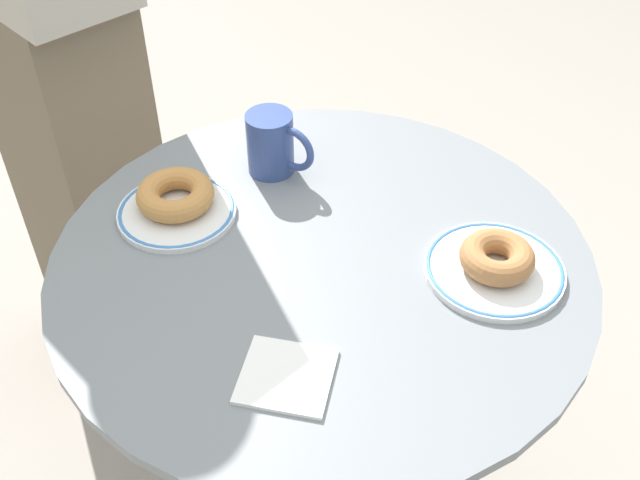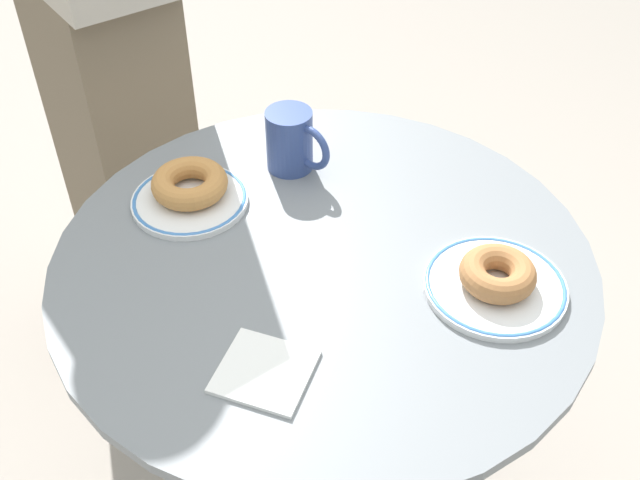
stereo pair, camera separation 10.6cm
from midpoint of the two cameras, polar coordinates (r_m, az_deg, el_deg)
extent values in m
cylinder|color=slate|center=(1.11, -2.61, -1.57)|extent=(0.80, 0.80, 0.02)
cylinder|color=slate|center=(1.39, -2.13, -12.81)|extent=(0.06, 0.06, 0.73)
cylinder|color=white|center=(1.20, -13.18, 2.08)|extent=(0.18, 0.18, 0.01)
torus|color=#3D75BC|center=(1.20, -13.21, 2.20)|extent=(0.18, 0.18, 0.01)
cylinder|color=white|center=(1.09, 10.38, -2.38)|extent=(0.20, 0.20, 0.01)
torus|color=#3D75BC|center=(1.08, 10.40, -2.25)|extent=(0.20, 0.20, 0.01)
torus|color=#BC7F42|center=(1.19, -13.42, 3.27)|extent=(0.17, 0.17, 0.04)
torus|color=#A36B3D|center=(1.07, 10.55, -1.41)|extent=(0.12, 0.12, 0.04)
cube|color=white|center=(0.95, -5.81, -10.39)|extent=(0.13, 0.13, 0.01)
cylinder|color=#334784|center=(1.24, -6.27, 7.22)|extent=(0.08, 0.08, 0.10)
torus|color=#334784|center=(1.21, -4.58, 6.78)|extent=(0.08, 0.03, 0.08)
cube|color=brown|center=(1.81, -18.74, 3.63)|extent=(0.40, 0.34, 0.93)
camera|label=1|loc=(0.05, -92.87, -2.56)|focal=42.23mm
camera|label=2|loc=(0.05, 87.13, 2.56)|focal=42.23mm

